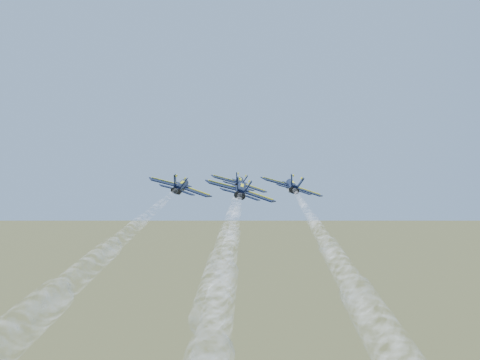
% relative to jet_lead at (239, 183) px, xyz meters
% --- Properties ---
extents(jet_lead, '(10.94, 14.96, 4.28)m').
position_rel_jet_lead_xyz_m(jet_lead, '(0.00, 0.00, 0.00)').
color(jet_lead, black).
extents(jet_left, '(10.94, 14.96, 4.28)m').
position_rel_jet_lead_xyz_m(jet_left, '(-7.46, -14.68, 0.00)').
color(jet_left, black).
extents(jet_right, '(10.94, 14.96, 4.28)m').
position_rel_jet_lead_xyz_m(jet_right, '(11.47, -9.65, 0.00)').
color(jet_right, black).
extents(jet_slot, '(10.94, 14.96, 4.28)m').
position_rel_jet_lead_xyz_m(jet_slot, '(5.11, -23.83, 0.00)').
color(jet_slot, black).
extents(smoke_trail_lead, '(16.05, 75.87, 2.82)m').
position_rel_jet_lead_xyz_m(smoke_trail_lead, '(10.80, -57.46, 0.03)').
color(smoke_trail_lead, white).
extents(smoke_trail_left, '(16.05, 75.87, 2.82)m').
position_rel_jet_lead_xyz_m(smoke_trail_left, '(3.33, -72.14, 0.03)').
color(smoke_trail_left, white).
extents(smoke_trail_right, '(16.05, 75.87, 2.82)m').
position_rel_jet_lead_xyz_m(smoke_trail_right, '(22.27, -67.11, 0.03)').
color(smoke_trail_right, white).
extents(smoke_trail_slot, '(16.05, 75.87, 2.82)m').
position_rel_jet_lead_xyz_m(smoke_trail_slot, '(15.91, -81.29, 0.03)').
color(smoke_trail_slot, white).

